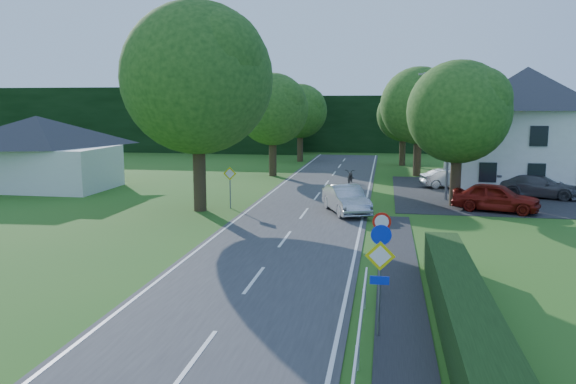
% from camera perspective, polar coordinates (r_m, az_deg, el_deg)
% --- Properties ---
extents(road, '(7.00, 80.00, 0.04)m').
position_cam_1_polar(road, '(27.25, 0.43, -3.84)').
color(road, '#353537').
rests_on(road, ground).
extents(parking_pad, '(14.00, 16.00, 0.04)m').
position_cam_1_polar(parking_pad, '(40.40, 20.67, -0.20)').
color(parking_pad, '#242426').
rests_on(parking_pad, ground).
extents(line_edge_left, '(0.12, 80.00, 0.01)m').
position_cam_1_polar(line_edge_left, '(27.95, -6.17, -3.51)').
color(line_edge_left, white).
rests_on(line_edge_left, road).
extents(line_edge_right, '(0.12, 80.00, 0.01)m').
position_cam_1_polar(line_edge_right, '(26.92, 7.29, -4.02)').
color(line_edge_right, white).
rests_on(line_edge_right, road).
extents(line_centre, '(0.12, 80.00, 0.01)m').
position_cam_1_polar(line_centre, '(27.24, 0.43, -3.79)').
color(line_centre, white).
rests_on(line_centre, road).
extents(tree_main, '(9.40, 9.40, 11.64)m').
position_cam_1_polar(tree_main, '(31.93, -9.14, 8.43)').
color(tree_main, '#1C4514').
rests_on(tree_main, ground).
extents(tree_left_far, '(7.00, 7.00, 8.58)m').
position_cam_1_polar(tree_left_far, '(47.18, -1.57, 6.84)').
color(tree_left_far, '#1C4514').
rests_on(tree_left_far, ground).
extents(tree_right_far, '(7.40, 7.40, 9.09)m').
position_cam_1_polar(tree_right_far, '(48.30, 13.12, 6.96)').
color(tree_right_far, '#1C4514').
rests_on(tree_right_far, ground).
extents(tree_left_back, '(6.60, 6.60, 8.07)m').
position_cam_1_polar(tree_left_back, '(58.91, 1.24, 7.03)').
color(tree_left_back, '#1C4514').
rests_on(tree_left_back, ground).
extents(tree_right_back, '(6.20, 6.20, 7.56)m').
position_cam_1_polar(tree_right_back, '(56.28, 11.63, 6.49)').
color(tree_right_back, '#1C4514').
rests_on(tree_right_back, ground).
extents(tree_right_mid, '(7.00, 7.00, 8.58)m').
position_cam_1_polar(tree_right_mid, '(34.50, 16.85, 5.66)').
color(tree_right_mid, '#1C4514').
rests_on(tree_right_mid, ground).
extents(treeline_left, '(44.00, 6.00, 8.00)m').
position_cam_1_polar(treeline_left, '(75.52, -15.61, 7.11)').
color(treeline_left, black).
rests_on(treeline_left, ground).
extents(treeline_right, '(30.00, 5.00, 7.00)m').
position_cam_1_polar(treeline_right, '(72.34, 12.86, 6.75)').
color(treeline_right, black).
rests_on(treeline_right, ground).
extents(bungalow_left, '(11.00, 6.50, 5.20)m').
position_cam_1_polar(bungalow_left, '(43.77, -24.03, 3.82)').
color(bungalow_left, silver).
rests_on(bungalow_left, ground).
extents(house_white, '(10.60, 8.40, 8.60)m').
position_cam_1_polar(house_white, '(43.32, 22.87, 6.10)').
color(house_white, silver).
rests_on(house_white, ground).
extents(streetlight, '(2.03, 0.18, 8.00)m').
position_cam_1_polar(streetlight, '(36.43, 15.80, 6.13)').
color(streetlight, slate).
rests_on(streetlight, ground).
extents(sign_priority_right, '(0.78, 0.09, 2.59)m').
position_cam_1_polar(sign_priority_right, '(14.82, 9.31, -7.93)').
color(sign_priority_right, slate).
rests_on(sign_priority_right, ground).
extents(sign_roundabout, '(0.64, 0.08, 2.37)m').
position_cam_1_polar(sign_roundabout, '(17.74, 9.42, -5.50)').
color(sign_roundabout, slate).
rests_on(sign_roundabout, ground).
extents(sign_speed_limit, '(0.64, 0.11, 2.37)m').
position_cam_1_polar(sign_speed_limit, '(19.66, 9.49, -3.79)').
color(sign_speed_limit, slate).
rests_on(sign_speed_limit, ground).
extents(sign_priority_left, '(0.78, 0.09, 2.44)m').
position_cam_1_polar(sign_priority_left, '(32.71, -5.92, 1.30)').
color(sign_priority_left, slate).
rests_on(sign_priority_left, ground).
extents(moving_car, '(3.16, 4.95, 1.54)m').
position_cam_1_polar(moving_car, '(31.27, 5.93, -0.74)').
color(moving_car, '#AAABAF').
rests_on(moving_car, road).
extents(motorcycle, '(0.86, 2.14, 1.10)m').
position_cam_1_polar(motorcycle, '(42.77, 6.38, 1.59)').
color(motorcycle, black).
rests_on(motorcycle, road).
extents(parked_car_red, '(5.05, 3.25, 1.60)m').
position_cam_1_polar(parked_car_red, '(33.70, 20.37, -0.50)').
color(parked_car_red, maroon).
rests_on(parked_car_red, parking_pad).
extents(parked_car_silver_a, '(4.21, 2.30, 1.32)m').
position_cam_1_polar(parked_car_silver_a, '(42.15, 16.07, 1.33)').
color(parked_car_silver_a, '#B6B7BB').
rests_on(parked_car_silver_a, parking_pad).
extents(parked_car_grey, '(5.43, 3.58, 1.46)m').
position_cam_1_polar(parked_car_grey, '(39.81, 24.12, 0.56)').
color(parked_car_grey, '#535258').
rests_on(parked_car_grey, parking_pad).
extents(parked_car_silver_b, '(4.83, 3.06, 1.24)m').
position_cam_1_polar(parked_car_silver_b, '(40.78, 25.36, 0.51)').
color(parked_car_silver_b, silver).
rests_on(parked_car_silver_b, parking_pad).
extents(parasol, '(2.42, 2.45, 1.78)m').
position_cam_1_polar(parasol, '(41.44, 18.00, 1.43)').
color(parasol, red).
rests_on(parasol, parking_pad).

